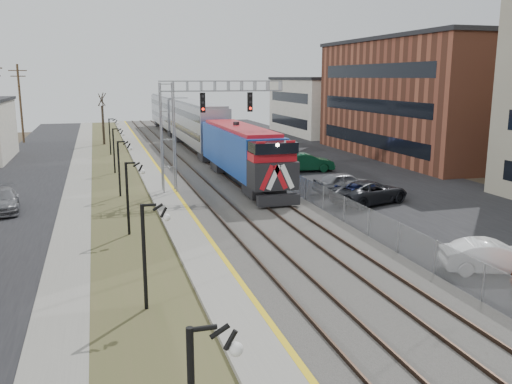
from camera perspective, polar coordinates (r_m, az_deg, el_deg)
name	(u,v)px	position (r m, az deg, el deg)	size (l,w,h in m)	color
street_west	(20,184)	(47.06, -23.63, 0.75)	(7.00, 120.00, 0.04)	black
sidewalk	(79,181)	(46.69, -18.15, 1.11)	(2.00, 120.00, 0.08)	gray
grass_median	(116,179)	(46.68, -14.48, 1.31)	(4.00, 120.00, 0.06)	#494C28
platform	(153,176)	(46.85, -10.82, 1.63)	(2.00, 120.00, 0.24)	gray
ballast_bed	(210,174)	(47.59, -4.82, 1.94)	(8.00, 120.00, 0.20)	#595651
parking_lot	(336,168)	(51.33, 8.43, 2.50)	(16.00, 120.00, 0.04)	black
platform_edge	(163,174)	(46.92, -9.75, 1.84)	(0.24, 120.00, 0.01)	gold
track_near	(188,173)	(47.20, -7.20, 2.02)	(1.58, 120.00, 0.15)	#2D2119
track_far	(227,171)	(47.87, -3.06, 2.24)	(1.58, 120.00, 0.15)	#2D2119
train	(190,124)	(65.88, -6.93, 7.13)	(3.00, 63.05, 5.33)	#123C99
signal_gantry	(191,117)	(39.56, -6.85, 7.87)	(9.00, 1.07, 8.15)	gray
lampposts	(127,198)	(29.92, -13.40, -0.64)	(0.14, 62.14, 4.00)	black
fence	(256,164)	(48.47, 0.04, 3.01)	(0.04, 120.00, 1.60)	gray
buildings_east	(495,100)	(55.03, 23.89, 8.83)	(16.00, 76.00, 15.00)	gray
bare_trees	(8,145)	(50.67, -24.67, 4.48)	(12.30, 42.30, 5.95)	#382D23
car_lot_b	(492,258)	(25.77, 23.60, -6.36)	(1.49, 4.28, 1.41)	white
car_lot_c	(370,193)	(37.13, 11.90, -0.06)	(2.60, 5.64, 1.57)	black
car_lot_d	(365,192)	(37.95, 11.37, 0.01)	(1.81, 4.45, 1.29)	navy
car_lot_e	(344,183)	(40.05, 9.27, 0.91)	(1.85, 4.61, 1.57)	gray
car_lot_f	(306,163)	(49.00, 5.31, 3.07)	(1.73, 4.96, 1.64)	#0B3820
car_street_b	(2,201)	(37.83, -25.14, -0.87)	(1.95, 4.81, 1.39)	slate
car_lot_g	(268,146)	(61.03, 1.25, 4.85)	(1.67, 4.78, 1.58)	navy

